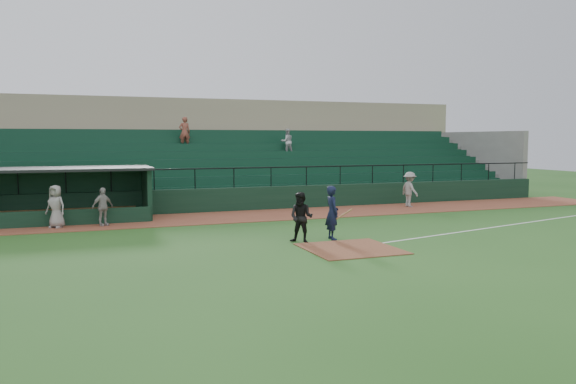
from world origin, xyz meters
name	(u,v)px	position (x,y,z in m)	size (l,w,h in m)	color
ground	(338,244)	(0.00, 0.00, 0.00)	(90.00, 90.00, 0.00)	#23501A
warning_track	(266,215)	(0.00, 8.00, 0.01)	(40.00, 4.00, 0.03)	brown
home_plate_dirt	(351,249)	(0.00, -1.00, 0.01)	(3.00, 3.00, 0.03)	brown
foul_line	(498,227)	(8.00, 1.20, 0.01)	(18.00, 0.09, 0.01)	white
stadium_structure	(223,161)	(0.00, 16.46, 2.30)	(38.00, 13.08, 6.40)	black
dugout	(48,192)	(-9.75, 9.56, 1.33)	(8.90, 3.20, 2.42)	black
batter_at_plate	(332,213)	(0.19, 0.91, 0.99)	(1.05, 0.75, 1.98)	black
umpire	(301,217)	(-1.10, 0.72, 0.90)	(0.88, 0.68, 1.80)	black
runner	(410,189)	(8.31, 8.45, 0.97)	(1.22, 0.70, 1.89)	gray
dugout_player_a	(103,207)	(-7.54, 7.16, 0.84)	(0.95, 0.39, 1.62)	#A19C97
dugout_player_b	(56,206)	(-9.37, 7.26, 0.91)	(0.86, 0.56, 1.76)	gray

